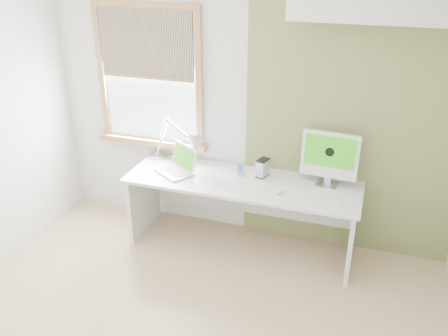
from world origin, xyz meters
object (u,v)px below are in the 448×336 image
at_px(desk_lamp, 188,146).
at_px(laptop, 178,166).
at_px(desk, 244,196).
at_px(imac, 330,156).
at_px(external_drive, 263,168).

xyz_separation_m(desk_lamp, laptop, (-0.06, -0.11, -0.17)).
bearing_deg(desk_lamp, desk, -4.89).
bearing_deg(desk, desk_lamp, 175.11).
xyz_separation_m(desk, desk_lamp, (-0.58, 0.05, 0.43)).
distance_m(desk, imac, 0.91).
relative_size(desk, desk_lamp, 2.92).
height_order(desk, desk_lamp, desk_lamp).
xyz_separation_m(laptop, external_drive, (0.80, 0.16, 0.02)).
distance_m(desk, external_drive, 0.34).
height_order(desk_lamp, external_drive, desk_lamp).
distance_m(laptop, external_drive, 0.82).
xyz_separation_m(desk_lamp, imac, (1.35, 0.07, 0.05)).
bearing_deg(desk_lamp, external_drive, 3.59).
distance_m(external_drive, imac, 0.64).
bearing_deg(laptop, desk_lamp, 59.44).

